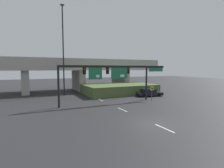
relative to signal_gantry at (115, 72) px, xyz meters
name	(u,v)px	position (x,y,z in m)	size (l,w,h in m)	color
ground_plane	(151,122)	(-1.16, -10.40, -4.63)	(160.00, 160.00, 0.00)	#262628
lane_markings	(100,100)	(-1.16, 2.95, -4.63)	(0.14, 32.82, 0.01)	silver
signal_gantry	(115,72)	(0.00, 0.00, 0.00)	(17.76, 0.44, 5.66)	black
speed_limit_sign	(152,91)	(5.83, -1.59, -3.05)	(0.60, 0.11, 2.43)	#4C4C4C
highway_light_pole_near	(63,49)	(-5.59, 11.07, 4.39)	(0.70, 0.36, 17.28)	black
overpass_bridge	(78,69)	(-1.16, 17.24, 0.40)	(39.87, 9.51, 7.35)	#A39E93
grass_embankment	(119,89)	(5.20, 8.27, -3.68)	(14.42, 8.43, 1.90)	#4C6033
parked_sedan_near_right	(149,93)	(8.68, 2.77, -3.99)	(5.05, 2.82, 1.39)	black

